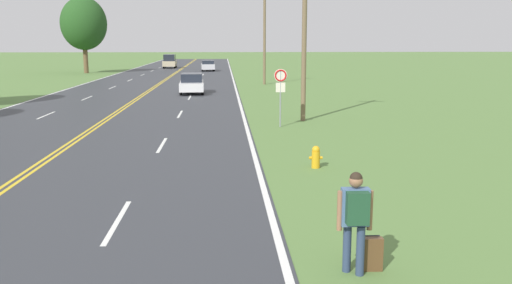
{
  "coord_description": "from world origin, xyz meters",
  "views": [
    {
      "loc": [
        5.97,
        -4.16,
        3.95
      ],
      "look_at": [
        6.88,
        10.74,
        1.17
      ],
      "focal_mm": 38.0,
      "sensor_mm": 36.0,
      "label": 1
    }
  ],
  "objects_px": {
    "traffic_sign": "(281,83)",
    "tree_behind_sign": "(84,24)",
    "hitchhiker_person": "(355,213)",
    "car_white_sedan_approaching": "(192,83)",
    "suitcase": "(371,254)",
    "car_champagne_van_mid_far": "(170,61)",
    "fire_hydrant": "(316,157)",
    "car_silver_hatchback_mid_near": "(208,65)"
  },
  "relations": [
    {
      "from": "suitcase",
      "to": "car_silver_hatchback_mid_near",
      "type": "bearing_deg",
      "value": 4.87
    },
    {
      "from": "traffic_sign",
      "to": "tree_behind_sign",
      "type": "xyz_separation_m",
      "value": [
        -19.85,
        44.93,
        4.06
      ]
    },
    {
      "from": "traffic_sign",
      "to": "car_silver_hatchback_mid_near",
      "type": "bearing_deg",
      "value": 95.44
    },
    {
      "from": "car_champagne_van_mid_far",
      "to": "fire_hydrant",
      "type": "bearing_deg",
      "value": -171.08
    },
    {
      "from": "car_silver_hatchback_mid_near",
      "to": "tree_behind_sign",
      "type": "bearing_deg",
      "value": -77.89
    },
    {
      "from": "fire_hydrant",
      "to": "car_silver_hatchback_mid_near",
      "type": "relative_size",
      "value": 0.17
    },
    {
      "from": "tree_behind_sign",
      "to": "car_white_sedan_approaching",
      "type": "height_order",
      "value": "tree_behind_sign"
    },
    {
      "from": "hitchhiker_person",
      "to": "car_silver_hatchback_mid_near",
      "type": "height_order",
      "value": "hitchhiker_person"
    },
    {
      "from": "suitcase",
      "to": "tree_behind_sign",
      "type": "bearing_deg",
      "value": 18.78
    },
    {
      "from": "hitchhiker_person",
      "to": "tree_behind_sign",
      "type": "distance_m",
      "value": 64.43
    },
    {
      "from": "fire_hydrant",
      "to": "car_white_sedan_approaching",
      "type": "xyz_separation_m",
      "value": [
        -5.29,
        25.32,
        0.42
      ]
    },
    {
      "from": "car_silver_hatchback_mid_near",
      "to": "car_champagne_van_mid_far",
      "type": "relative_size",
      "value": 0.96
    },
    {
      "from": "traffic_sign",
      "to": "car_white_sedan_approaching",
      "type": "relative_size",
      "value": 0.59
    },
    {
      "from": "car_silver_hatchback_mid_near",
      "to": "car_champagne_van_mid_far",
      "type": "height_order",
      "value": "car_champagne_van_mid_far"
    },
    {
      "from": "suitcase",
      "to": "car_champagne_van_mid_far",
      "type": "relative_size",
      "value": 0.15
    },
    {
      "from": "hitchhiker_person",
      "to": "car_white_sedan_approaching",
      "type": "relative_size",
      "value": 0.39
    },
    {
      "from": "tree_behind_sign",
      "to": "fire_hydrant",
      "type": "bearing_deg",
      "value": -69.35
    },
    {
      "from": "car_white_sedan_approaching",
      "to": "car_silver_hatchback_mid_near",
      "type": "relative_size",
      "value": 1.13
    },
    {
      "from": "fire_hydrant",
      "to": "tree_behind_sign",
      "type": "relative_size",
      "value": 0.08
    },
    {
      "from": "fire_hydrant",
      "to": "traffic_sign",
      "type": "height_order",
      "value": "traffic_sign"
    },
    {
      "from": "car_silver_hatchback_mid_near",
      "to": "suitcase",
      "type": "bearing_deg",
      "value": 1.5
    },
    {
      "from": "fire_hydrant",
      "to": "tree_behind_sign",
      "type": "xyz_separation_m",
      "value": [
        -20.09,
        53.31,
        5.74
      ]
    },
    {
      "from": "fire_hydrant",
      "to": "car_champagne_van_mid_far",
      "type": "distance_m",
      "value": 66.83
    },
    {
      "from": "suitcase",
      "to": "car_champagne_van_mid_far",
      "type": "bearing_deg",
      "value": 8.96
    },
    {
      "from": "tree_behind_sign",
      "to": "car_silver_hatchback_mid_near",
      "type": "xyz_separation_m",
      "value": [
        15.19,
        3.96,
        -5.32
      ]
    },
    {
      "from": "car_white_sedan_approaching",
      "to": "fire_hydrant",
      "type": "bearing_deg",
      "value": 9.62
    },
    {
      "from": "car_champagne_van_mid_far",
      "to": "car_white_sedan_approaching",
      "type": "bearing_deg",
      "value": -172.65
    },
    {
      "from": "car_champagne_van_mid_far",
      "to": "car_silver_hatchback_mid_near",
      "type": "bearing_deg",
      "value": -146.06
    },
    {
      "from": "suitcase",
      "to": "car_white_sedan_approaching",
      "type": "relative_size",
      "value": 0.14
    },
    {
      "from": "fire_hydrant",
      "to": "car_white_sedan_approaching",
      "type": "height_order",
      "value": "car_white_sedan_approaching"
    },
    {
      "from": "suitcase",
      "to": "tree_behind_sign",
      "type": "height_order",
      "value": "tree_behind_sign"
    },
    {
      "from": "hitchhiker_person",
      "to": "car_white_sedan_approaching",
      "type": "xyz_separation_m",
      "value": [
        -4.6,
        33.25,
        -0.32
      ]
    },
    {
      "from": "suitcase",
      "to": "car_champagne_van_mid_far",
      "type": "xyz_separation_m",
      "value": [
        -10.46,
        73.73,
        0.74
      ]
    },
    {
      "from": "hitchhiker_person",
      "to": "traffic_sign",
      "type": "distance_m",
      "value": 16.35
    },
    {
      "from": "hitchhiker_person",
      "to": "fire_hydrant",
      "type": "relative_size",
      "value": 2.53
    },
    {
      "from": "tree_behind_sign",
      "to": "car_white_sedan_approaching",
      "type": "relative_size",
      "value": 2.05
    },
    {
      "from": "suitcase",
      "to": "car_silver_hatchback_mid_near",
      "type": "xyz_separation_m",
      "value": [
        -4.54,
        65.06,
        0.47
      ]
    },
    {
      "from": "car_silver_hatchback_mid_near",
      "to": "car_champagne_van_mid_far",
      "type": "distance_m",
      "value": 10.51
    },
    {
      "from": "suitcase",
      "to": "traffic_sign",
      "type": "height_order",
      "value": "traffic_sign"
    },
    {
      "from": "hitchhiker_person",
      "to": "car_white_sedan_approaching",
      "type": "bearing_deg",
      "value": 8.75
    },
    {
      "from": "tree_behind_sign",
      "to": "car_white_sedan_approaching",
      "type": "distance_m",
      "value": 32.1
    },
    {
      "from": "traffic_sign",
      "to": "car_champagne_van_mid_far",
      "type": "distance_m",
      "value": 58.53
    }
  ]
}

